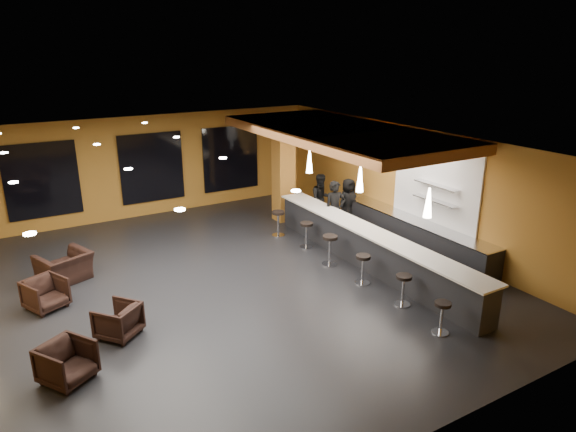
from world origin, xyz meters
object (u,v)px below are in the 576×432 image
staff_b (321,199)px  bar_stool_5 (278,220)px  bar_stool_1 (403,286)px  pendant_2 (309,162)px  armchair_b (118,320)px  armchair_c (46,294)px  prep_counter (410,233)px  staff_a (335,210)px  bar_counter (368,249)px  pendant_1 (360,179)px  bar_stool_0 (442,313)px  column (283,170)px  staff_c (348,202)px  bar_stool_3 (330,246)px  armchair_a (67,363)px  pendant_0 (428,203)px  armchair_d (65,267)px  bar_stool_4 (306,232)px  bar_stool_2 (363,265)px

staff_b → bar_stool_5: 1.89m
bar_stool_1 → pendant_2: bearing=82.2°
armchair_b → armchair_c: size_ratio=0.97×
prep_counter → armchair_b: 8.73m
staff_a → bar_counter: bearing=-89.1°
pendant_1 → staff_a: 2.34m
bar_stool_0 → bar_stool_1: bearing=83.4°
armchair_c → bar_stool_0: bearing=-62.7°
column → bar_stool_5: bearing=-126.1°
staff_c → bar_stool_3: staff_c is taller
pendant_2 → armchair_a: (-7.84, -4.22, -1.97)m
pendant_0 → armchair_a: pendant_0 is taller
bar_stool_5 → armchair_d: bearing=-179.3°
bar_stool_0 → pendant_0: bearing=59.7°
armchair_a → armchair_b: 1.56m
pendant_2 → staff_c: bearing=2.6°
pendant_0 → bar_stool_3: size_ratio=0.82×
bar_stool_0 → prep_counter: bearing=54.3°
pendant_1 → pendant_2: bearing=90.0°
column → armchair_d: 7.51m
staff_a → bar_stool_4: (-1.22, -0.27, -0.41)m
staff_b → bar_stool_4: size_ratio=2.17×
staff_a → armchair_a: 9.06m
armchair_a → armchair_b: armchair_a is taller
armchair_d → bar_stool_0: 9.26m
staff_b → bar_stool_1: 5.96m
prep_counter → armchair_a: prep_counter is taller
bar_stool_2 → bar_stool_4: bar_stool_4 is taller
bar_counter → staff_b: staff_b is taller
staff_c → armchair_a: staff_c is taller
bar_counter → prep_counter: bar_counter is taller
pendant_0 → armchair_c: 8.98m
armchair_b → armchair_c: armchair_c is taller
staff_c → bar_stool_5: (-2.55, 0.23, -0.27)m
pendant_2 → staff_c: (1.60, 0.07, -1.56)m
staff_a → bar_stool_2: staff_a is taller
bar_stool_2 → bar_stool_4: size_ratio=0.97×
bar_counter → bar_stool_2: size_ratio=10.44×
armchair_a → bar_stool_4: (7.13, 3.22, 0.13)m
pendant_0 → armchair_c: size_ratio=0.86×
bar_stool_3 → staff_a: bearing=51.1°
prep_counter → armchair_b: (-8.70, -0.65, -0.07)m
staff_b → armchair_a: bearing=-140.9°
bar_stool_1 → bar_stool_3: 2.76m
staff_a → staff_b: 1.37m
column → armchair_b: size_ratio=4.43×
staff_b → bar_stool_3: size_ratio=2.01×
pendant_0 → pendant_1: (0.00, 2.50, 0.00)m
staff_a → bar_stool_5: (-1.45, 1.02, -0.39)m
bar_stool_2 → bar_stool_5: 4.06m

